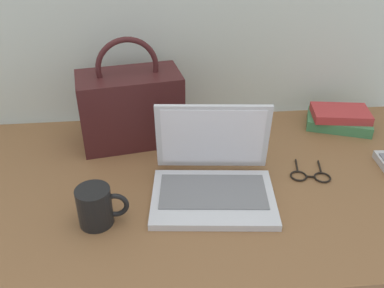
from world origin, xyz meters
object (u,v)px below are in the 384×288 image
at_px(coffee_mug, 96,206).
at_px(handbag, 131,107).
at_px(laptop, 213,176).
at_px(book_stack, 339,119).
at_px(eyeglasses, 310,176).

xyz_separation_m(coffee_mug, handbag, (0.08, 0.37, 0.07)).
bearing_deg(handbag, coffee_mug, -101.55).
distance_m(laptop, coffee_mug, 0.30).
bearing_deg(book_stack, handbag, -178.56).
distance_m(eyeglasses, book_stack, 0.33).
relative_size(coffee_mug, eyeglasses, 1.00).
bearing_deg(eyeglasses, book_stack, 54.67).
height_order(coffee_mug, book_stack, coffee_mug).
bearing_deg(laptop, coffee_mug, -162.14).
height_order(laptop, handbag, handbag).
relative_size(eyeglasses, book_stack, 0.52).
xyz_separation_m(laptop, eyeglasses, (0.28, 0.03, -0.04)).
height_order(laptop, eyeglasses, laptop).
bearing_deg(coffee_mug, laptop, 17.86).
height_order(handbag, book_stack, handbag).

